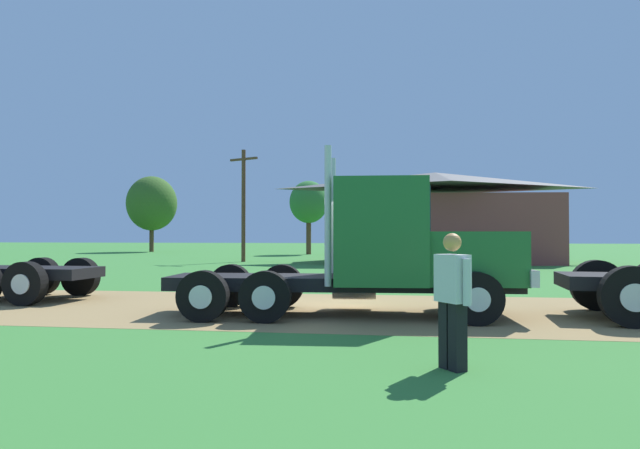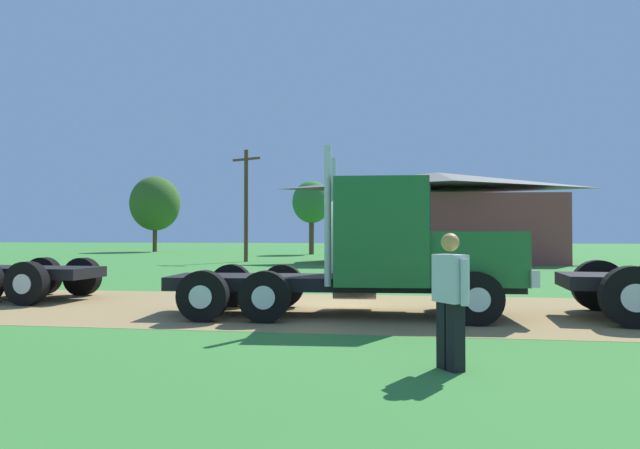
% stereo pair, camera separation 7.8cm
% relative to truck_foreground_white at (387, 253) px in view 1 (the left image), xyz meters
% --- Properties ---
extents(ground_plane, '(200.00, 200.00, 0.00)m').
position_rel_truck_foreground_white_xyz_m(ground_plane, '(-1.62, 0.78, -1.34)').
color(ground_plane, '#3A7C34').
extents(dirt_track, '(120.00, 6.20, 0.01)m').
position_rel_truck_foreground_white_xyz_m(dirt_track, '(-1.62, 0.78, -1.34)').
color(dirt_track, '#96794A').
rests_on(dirt_track, ground_plane).
extents(truck_foreground_white, '(7.63, 2.96, 3.52)m').
position_rel_truck_foreground_white_xyz_m(truck_foreground_white, '(0.00, 0.00, 0.00)').
color(truck_foreground_white, black).
rests_on(truck_foreground_white, ground_plane).
extents(visitor_walking_mid, '(0.46, 0.53, 1.75)m').
position_rel_truck_foreground_white_xyz_m(visitor_walking_mid, '(0.91, -4.55, -0.39)').
color(visitor_walking_mid, silver).
rests_on(visitor_walking_mid, ground_plane).
extents(shed_building, '(15.00, 8.52, 5.63)m').
position_rel_truck_foreground_white_xyz_m(shed_building, '(2.66, 22.54, 1.37)').
color(shed_building, brown).
rests_on(shed_building, ground_plane).
extents(utility_pole_near, '(2.06, 1.03, 7.22)m').
position_rel_truck_foreground_white_xyz_m(utility_pole_near, '(-9.49, 21.91, 2.51)').
color(utility_pole_near, brown).
rests_on(utility_pole_near, ground_plane).
extents(tree_left, '(5.05, 5.05, 7.73)m').
position_rel_truck_foreground_white_xyz_m(tree_left, '(-24.48, 40.38, 3.60)').
color(tree_left, '#513823').
rests_on(tree_left, ground_plane).
extents(tree_mid, '(3.41, 3.41, 6.53)m').
position_rel_truck_foreground_white_xyz_m(tree_mid, '(-7.42, 35.48, 3.27)').
color(tree_mid, '#513823').
rests_on(tree_mid, ground_plane).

